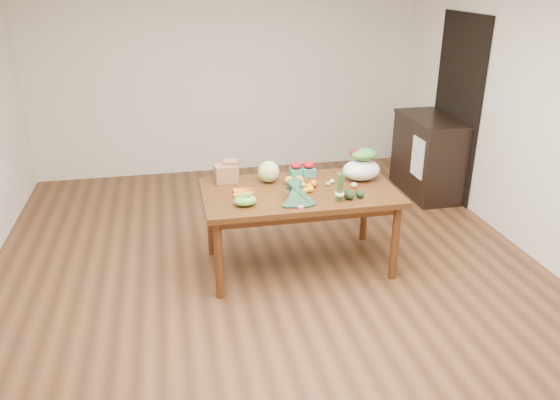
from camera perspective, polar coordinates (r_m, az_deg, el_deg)
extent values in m
plane|color=brown|center=(4.84, -0.75, -8.50)|extent=(6.00, 6.00, 0.00)
cube|color=beige|center=(7.20, -5.56, 13.46)|extent=(5.00, 0.02, 2.70)
cube|color=beige|center=(5.35, 26.73, 7.81)|extent=(0.02, 6.00, 2.70)
cube|color=#4E2912|center=(4.92, 1.99, -3.00)|extent=(1.69, 0.94, 0.75)
cube|color=black|center=(6.70, 17.94, 9.13)|extent=(0.02, 1.00, 2.10)
cube|color=black|center=(6.77, 15.20, 4.48)|extent=(0.52, 1.02, 0.94)
cube|color=white|center=(6.42, 14.19, 4.32)|extent=(0.02, 0.28, 0.45)
sphere|color=#B7D37A|center=(4.92, -1.19, 2.98)|extent=(0.19, 0.19, 0.19)
sphere|color=orange|center=(4.87, 0.94, 2.07)|extent=(0.08, 0.08, 0.08)
sphere|color=orange|center=(4.85, 2.02, 2.02)|extent=(0.09, 0.09, 0.09)
sphere|color=#E3570D|center=(4.82, 3.51, 1.72)|extent=(0.07, 0.07, 0.07)
ellipsoid|color=#5DB13B|center=(4.44, -3.65, -0.06)|extent=(0.19, 0.14, 0.09)
ellipsoid|color=tan|center=(4.87, 5.06, 1.71)|extent=(0.05, 0.04, 0.04)
ellipsoid|color=tan|center=(4.83, 6.43, 1.54)|extent=(0.06, 0.05, 0.05)
ellipsoid|color=tan|center=(4.85, 6.16, 1.60)|extent=(0.05, 0.04, 0.04)
ellipsoid|color=#DAAE7D|center=(4.92, 5.47, 1.96)|extent=(0.05, 0.04, 0.04)
ellipsoid|color=tan|center=(4.85, 7.74, 1.56)|extent=(0.06, 0.05, 0.05)
ellipsoid|color=black|center=(4.60, 7.20, 0.58)|extent=(0.11, 0.14, 0.08)
ellipsoid|color=black|center=(4.65, 8.33, 0.65)|extent=(0.09, 0.11, 0.07)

